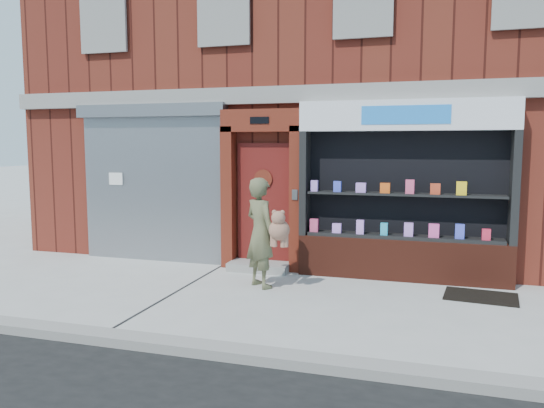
% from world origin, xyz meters
% --- Properties ---
extents(ground, '(80.00, 80.00, 0.00)m').
position_xyz_m(ground, '(0.00, 0.00, 0.00)').
color(ground, '#9E9E99').
rests_on(ground, ground).
extents(curb, '(60.00, 0.30, 0.12)m').
position_xyz_m(curb, '(0.00, -2.15, 0.06)').
color(curb, gray).
rests_on(curb, ground).
extents(building, '(12.00, 8.16, 8.00)m').
position_xyz_m(building, '(-0.00, 5.99, 4.00)').
color(building, '#591D14').
rests_on(building, ground).
extents(shutter_bay, '(3.10, 0.30, 3.04)m').
position_xyz_m(shutter_bay, '(-3.00, 1.93, 1.72)').
color(shutter_bay, gray).
rests_on(shutter_bay, ground).
extents(red_door_bay, '(1.52, 0.58, 2.90)m').
position_xyz_m(red_door_bay, '(-0.75, 1.86, 1.46)').
color(red_door_bay, '#5F1C10').
rests_on(red_door_bay, ground).
extents(pharmacy_bay, '(3.50, 0.41, 3.00)m').
position_xyz_m(pharmacy_bay, '(1.75, 1.81, 1.37)').
color(pharmacy_bay, '#541F13').
rests_on(pharmacy_bay, ground).
extents(woman, '(0.90, 0.72, 1.76)m').
position_xyz_m(woman, '(-0.36, 0.65, 0.89)').
color(woman, brown).
rests_on(woman, ground).
extents(doormat, '(1.11, 0.83, 0.03)m').
position_xyz_m(doormat, '(2.95, 1.05, 0.01)').
color(doormat, black).
rests_on(doormat, ground).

